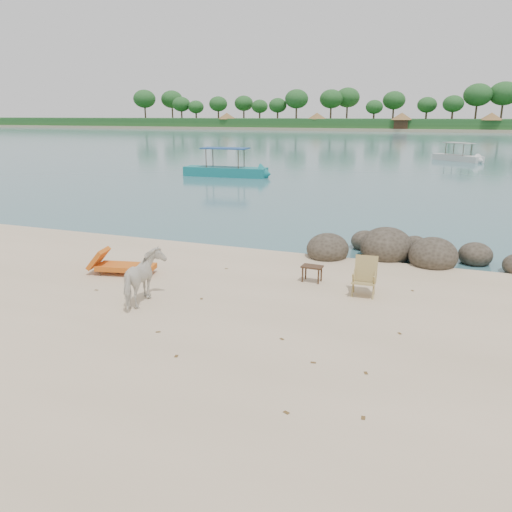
{
  "coord_description": "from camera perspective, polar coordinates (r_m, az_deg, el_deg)",
  "views": [
    {
      "loc": [
        4.01,
        -8.86,
        4.3
      ],
      "look_at": [
        -0.04,
        2.0,
        1.0
      ],
      "focal_mm": 35.0,
      "sensor_mm": 36.0,
      "label": 1
    }
  ],
  "objects": [
    {
      "name": "boat_mid",
      "position": [
        52.56,
        22.16,
        11.61
      ],
      "size": [
        5.18,
        4.75,
        2.81
      ],
      "primitive_type": null,
      "rotation": [
        0.0,
        0.0,
        -0.72
      ],
      "color": "#BBBBB7",
      "rests_on": "water"
    },
    {
      "name": "lounge_chair",
      "position": [
        14.25,
        -14.65,
        -0.96
      ],
      "size": [
        2.08,
        1.08,
        0.59
      ],
      "primitive_type": null,
      "rotation": [
        0.0,
        0.0,
        0.21
      ],
      "color": "orange",
      "rests_on": "ground"
    },
    {
      "name": "boat_near",
      "position": [
        36.55,
        -3.55,
        11.72
      ],
      "size": [
        6.87,
        1.94,
        3.3
      ],
      "primitive_type": null,
      "rotation": [
        0.0,
        0.0,
        0.06
      ],
      "color": "#136F73",
      "rests_on": "water"
    },
    {
      "name": "boulders",
      "position": [
        15.99,
        16.03,
        0.54
      ],
      "size": [
        6.49,
        3.04,
        1.22
      ],
      "rotation": [
        0.0,
        0.0,
        -0.05
      ],
      "color": "#312A20",
      "rests_on": "ground"
    },
    {
      "name": "far_scenery",
      "position": [
        145.62,
        19.58,
        14.57
      ],
      "size": [
        420.0,
        18.0,
        9.5
      ],
      "color": "#1E4C1E",
      "rests_on": "ground"
    },
    {
      "name": "side_table",
      "position": [
        13.25,
        6.41,
        -2.16
      ],
      "size": [
        0.56,
        0.38,
        0.43
      ],
      "primitive_type": null,
      "rotation": [
        0.0,
        0.0,
        -0.06
      ],
      "color": "#352515",
      "rests_on": "ground"
    },
    {
      "name": "far_shore",
      "position": [
        178.96,
        19.78,
        13.63
      ],
      "size": [
        420.0,
        90.0,
        1.4
      ],
      "primitive_type": "cube",
      "color": "tan",
      "rests_on": "ground"
    },
    {
      "name": "deck_chair",
      "position": [
        12.37,
        12.22,
        -2.54
      ],
      "size": [
        0.63,
        0.69,
        0.94
      ],
      "primitive_type": null,
      "rotation": [
        0.0,
        0.0,
        0.05
      ],
      "color": "#A59152",
      "rests_on": "ground"
    },
    {
      "name": "dead_leaves",
      "position": [
        10.35,
        -1.17,
        -8.64
      ],
      "size": [
        8.01,
        6.38,
        0.0
      ],
      "color": "brown",
      "rests_on": "ground"
    },
    {
      "name": "cow",
      "position": [
        11.86,
        -12.68,
        -2.64
      ],
      "size": [
        0.91,
        1.54,
        1.22
      ],
      "primitive_type": "imported",
      "rotation": [
        0.0,
        0.0,
        3.33
      ],
      "color": "silver",
      "rests_on": "ground"
    },
    {
      "name": "water",
      "position": [
        99.03,
        18.62,
        12.61
      ],
      "size": [
        400.0,
        400.0,
        0.0
      ],
      "primitive_type": "plane",
      "color": "#35666B",
      "rests_on": "ground"
    }
  ]
}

